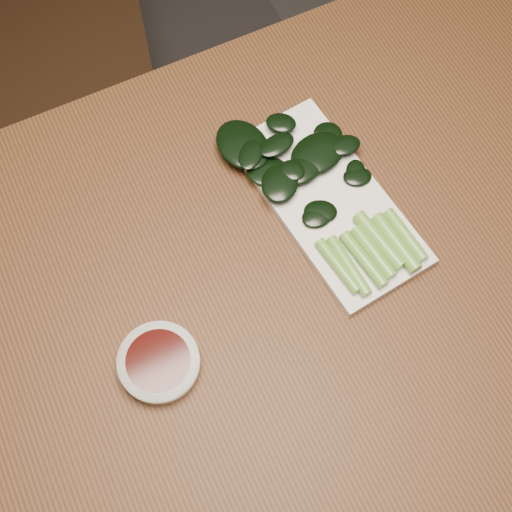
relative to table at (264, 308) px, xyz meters
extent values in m
plane|color=#312E2E|center=(0.00, 0.00, -0.68)|extent=(6.00, 6.00, 0.00)
cube|color=#492A15|center=(0.00, 0.00, 0.05)|extent=(1.40, 0.80, 0.04)
cylinder|color=#492A15|center=(0.64, 0.34, -0.32)|extent=(0.05, 0.05, 0.71)
cube|color=black|center=(-0.10, 0.79, -0.25)|extent=(0.47, 0.47, 0.04)
cylinder|color=black|center=(-0.30, 0.67, -0.47)|extent=(0.04, 0.04, 0.41)
cylinder|color=black|center=(0.02, 0.59, -0.47)|extent=(0.04, 0.04, 0.41)
cylinder|color=black|center=(-0.23, 0.99, -0.47)|extent=(0.04, 0.04, 0.41)
cylinder|color=black|center=(0.10, 0.92, -0.47)|extent=(0.04, 0.04, 0.41)
cylinder|color=silver|center=(-0.17, -0.03, 0.08)|extent=(0.10, 0.10, 0.03)
cylinder|color=#3A0905|center=(-0.17, -0.03, 0.10)|extent=(0.08, 0.08, 0.00)
cube|color=silver|center=(0.14, 0.08, 0.08)|extent=(0.18, 0.32, 0.01)
cylinder|color=#669F37|center=(0.10, -0.02, 0.09)|extent=(0.03, 0.09, 0.02)
cylinder|color=#669F37|center=(0.11, -0.03, 0.09)|extent=(0.02, 0.09, 0.02)
cylinder|color=#669F37|center=(0.13, -0.03, 0.09)|extent=(0.03, 0.09, 0.02)
cylinder|color=#669F37|center=(0.15, -0.02, 0.09)|extent=(0.03, 0.08, 0.02)
cylinder|color=#669F37|center=(0.17, -0.01, 0.09)|extent=(0.03, 0.10, 0.02)
cylinder|color=#669F37|center=(0.18, -0.02, 0.10)|extent=(0.03, 0.09, 0.02)
cylinder|color=#669F37|center=(0.20, -0.02, 0.09)|extent=(0.02, 0.08, 0.02)
ellipsoid|color=black|center=(0.07, 0.20, 0.10)|extent=(0.08, 0.10, 0.01)
ellipsoid|color=black|center=(0.13, 0.21, 0.10)|extent=(0.06, 0.05, 0.01)
ellipsoid|color=black|center=(0.08, 0.12, 0.10)|extent=(0.08, 0.08, 0.01)
ellipsoid|color=black|center=(0.11, 0.18, 0.10)|extent=(0.06, 0.04, 0.01)
ellipsoid|color=black|center=(0.12, 0.13, 0.10)|extent=(0.07, 0.06, 0.01)
ellipsoid|color=black|center=(0.11, 0.13, 0.10)|extent=(0.04, 0.05, 0.01)
ellipsoid|color=black|center=(0.18, 0.17, 0.09)|extent=(0.06, 0.06, 0.01)
ellipsoid|color=black|center=(0.08, 0.15, 0.09)|extent=(0.08, 0.07, 0.01)
ellipsoid|color=black|center=(0.14, 0.14, 0.09)|extent=(0.05, 0.04, 0.01)
ellipsoid|color=black|center=(0.15, 0.14, 0.10)|extent=(0.10, 0.08, 0.01)
ellipsoid|color=black|center=(0.07, 0.18, 0.10)|extent=(0.06, 0.06, 0.01)
ellipsoid|color=black|center=(0.19, 0.14, 0.10)|extent=(0.05, 0.04, 0.01)
ellipsoid|color=black|center=(0.12, 0.06, 0.09)|extent=(0.06, 0.05, 0.01)
ellipsoid|color=black|center=(0.19, 0.10, 0.09)|extent=(0.04, 0.04, 0.01)
ellipsoid|color=black|center=(0.11, 0.06, 0.09)|extent=(0.05, 0.04, 0.01)
ellipsoid|color=black|center=(0.19, 0.09, 0.09)|extent=(0.05, 0.04, 0.01)
camera|label=1|loc=(-0.16, -0.30, 0.96)|focal=50.00mm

